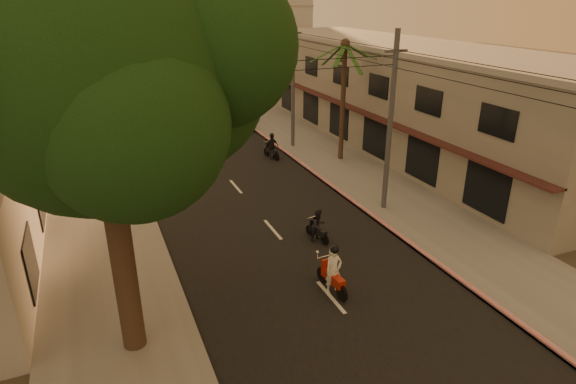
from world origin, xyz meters
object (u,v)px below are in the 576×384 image
(scooter_red, at_px, (333,272))
(scooter_mid_b, at_px, (272,147))
(broadleaf_tree, at_px, (111,76))
(scooter_mid_a, at_px, (318,226))
(palm_tree, at_px, (345,51))
(scooter_far_a, at_px, (198,140))
(parked_car, at_px, (237,120))

(scooter_red, xyz_separation_m, scooter_mid_b, (3.60, 15.76, -0.05))
(broadleaf_tree, height_order, scooter_mid_a, broadleaf_tree)
(scooter_mid_b, bearing_deg, scooter_mid_a, -112.66)
(broadleaf_tree, height_order, palm_tree, broadleaf_tree)
(scooter_far_a, relative_size, parked_car, 0.48)
(scooter_far_a, bearing_deg, scooter_mid_a, -93.23)
(scooter_red, relative_size, parked_car, 0.49)
(scooter_far_a, distance_m, parked_car, 7.08)
(broadleaf_tree, distance_m, scooter_mid_a, 11.95)
(broadleaf_tree, xyz_separation_m, scooter_mid_b, (10.44, 15.94, -7.66))
(scooter_mid_a, height_order, scooter_mid_b, scooter_mid_b)
(broadleaf_tree, height_order, scooter_mid_b, broadleaf_tree)
(scooter_red, height_order, scooter_mid_a, scooter_red)
(scooter_red, xyz_separation_m, scooter_mid_a, (1.29, 3.89, -0.14))
(scooter_mid_b, bearing_deg, scooter_far_a, 130.25)
(scooter_mid_b, bearing_deg, scooter_red, -114.53)
(scooter_red, bearing_deg, scooter_mid_a, 67.05)
(scooter_mid_a, bearing_deg, palm_tree, 44.60)
(scooter_red, bearing_deg, parked_car, 76.45)
(broadleaf_tree, height_order, scooter_red, broadleaf_tree)
(palm_tree, xyz_separation_m, scooter_mid_a, (-6.48, -9.78, -6.42))
(scooter_mid_a, relative_size, parked_car, 0.39)
(palm_tree, xyz_separation_m, scooter_red, (-7.77, -13.68, -6.28))
(palm_tree, distance_m, parked_car, 13.23)
(broadleaf_tree, distance_m, scooter_red, 10.23)
(broadleaf_tree, distance_m, palm_tree, 20.18)
(palm_tree, xyz_separation_m, scooter_far_a, (-8.45, 5.43, -6.27))
(broadleaf_tree, bearing_deg, scooter_mid_a, 26.60)
(scooter_red, relative_size, scooter_mid_a, 1.26)
(scooter_red, relative_size, scooter_far_a, 1.03)
(scooter_red, bearing_deg, palm_tree, 55.83)
(scooter_mid_a, xyz_separation_m, scooter_mid_b, (2.30, 11.87, 0.09))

